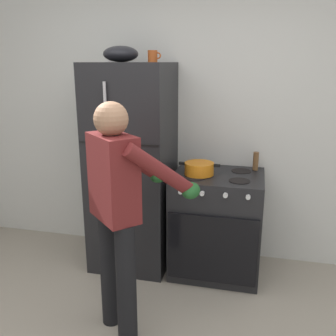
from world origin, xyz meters
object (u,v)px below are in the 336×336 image
object	(u,v)px
person_cook	(121,202)
coffee_mug	(153,56)
refrigerator	(133,168)
pepper_mill	(256,161)
stove_range	(217,224)
red_pot	(199,168)
mixing_bowl	(121,54)

from	to	relation	value
person_cook	coffee_mug	bearing A→B (deg)	93.24
coffee_mug	refrigerator	bearing A→B (deg)	-164.60
coffee_mug	pepper_mill	xyz separation A→B (m)	(0.88, 0.15, -0.88)
coffee_mug	pepper_mill	world-z (taller)	coffee_mug
stove_range	red_pot	world-z (taller)	red_pot
stove_range	refrigerator	bearing A→B (deg)	179.25
person_cook	pepper_mill	bearing A→B (deg)	54.41
stove_range	mixing_bowl	world-z (taller)	mixing_bowl
refrigerator	person_cook	xyz separation A→B (m)	(0.24, -0.95, 0.05)
red_pot	person_cook	bearing A→B (deg)	-112.04
refrigerator	person_cook	distance (m)	0.98
refrigerator	coffee_mug	size ratio (longest dim) A/B	16.23
stove_range	coffee_mug	world-z (taller)	coffee_mug
stove_range	coffee_mug	bearing A→B (deg)	174.09
refrigerator	red_pot	size ratio (longest dim) A/B	5.23
person_cook	red_pot	bearing A→B (deg)	67.96
refrigerator	mixing_bowl	bearing A→B (deg)	179.78
mixing_bowl	stove_range	bearing A→B (deg)	-0.70
coffee_mug	mixing_bowl	xyz separation A→B (m)	(-0.26, -0.05, 0.02)
refrigerator	coffee_mug	world-z (taller)	coffee_mug
refrigerator	stove_range	bearing A→B (deg)	-0.75
refrigerator	stove_range	xyz separation A→B (m)	(0.77, -0.01, -0.46)
refrigerator	stove_range	world-z (taller)	refrigerator
stove_range	red_pot	bearing A→B (deg)	-166.08
coffee_mug	pepper_mill	distance (m)	1.26
person_cook	mixing_bowl	world-z (taller)	mixing_bowl
refrigerator	person_cook	bearing A→B (deg)	-75.91
stove_range	pepper_mill	distance (m)	0.65
pepper_mill	stove_range	bearing A→B (deg)	-144.96
red_pot	pepper_mill	distance (m)	0.52
stove_range	person_cook	distance (m)	1.20
person_cook	red_pot	distance (m)	0.98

